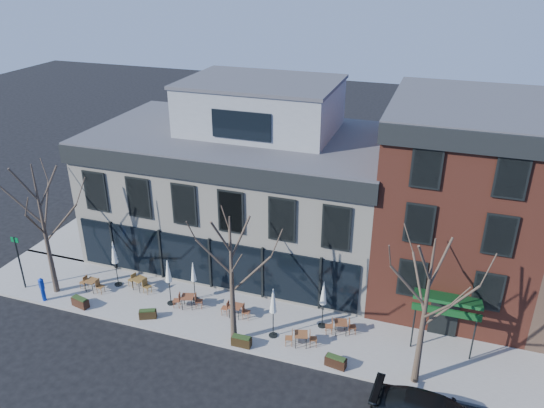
% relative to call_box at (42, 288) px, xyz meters
% --- Properties ---
extents(ground, '(120.00, 120.00, 0.00)m').
position_rel_call_box_xyz_m(ground, '(8.53, 4.20, -0.94)').
color(ground, black).
rests_on(ground, ground).
extents(sidewalk_front, '(33.50, 4.70, 0.15)m').
position_rel_call_box_xyz_m(sidewalk_front, '(11.78, 2.05, -0.87)').
color(sidewalk_front, gray).
rests_on(sidewalk_front, ground).
extents(sidewalk_side, '(4.50, 12.00, 0.15)m').
position_rel_call_box_xyz_m(sidewalk_side, '(-2.72, 10.20, -0.87)').
color(sidewalk_side, gray).
rests_on(sidewalk_side, ground).
extents(corner_building, '(18.39, 10.39, 11.10)m').
position_rel_call_box_xyz_m(corner_building, '(8.61, 9.27, 3.78)').
color(corner_building, beige).
rests_on(corner_building, ground).
extents(red_brick_building, '(8.20, 11.78, 11.18)m').
position_rel_call_box_xyz_m(red_brick_building, '(21.53, 9.18, 4.69)').
color(red_brick_building, brown).
rests_on(red_brick_building, ground).
extents(tree_corner, '(3.93, 3.98, 7.92)m').
position_rel_call_box_xyz_m(tree_corner, '(0.05, 1.00, 3.31)').
color(tree_corner, '#382B21').
rests_on(tree_corner, sidewalk_front).
extents(tree_mid, '(3.50, 3.55, 7.04)m').
position_rel_call_box_xyz_m(tree_mid, '(11.54, 0.30, 2.85)').
color(tree_mid, '#382B21').
rests_on(tree_mid, sidewalk_front).
extents(tree_right, '(3.72, 3.77, 7.48)m').
position_rel_call_box_xyz_m(tree_right, '(20.54, 0.30, 3.08)').
color(tree_right, '#382B21').
rests_on(tree_right, sidewalk_front).
extents(sign_pole, '(0.50, 0.10, 3.40)m').
position_rel_call_box_xyz_m(sign_pole, '(-1.97, 0.70, 1.13)').
color(sign_pole, black).
rests_on(sign_pole, sidewalk_front).
extents(call_box, '(0.31, 0.30, 1.50)m').
position_rel_call_box_xyz_m(call_box, '(0.00, 0.00, 0.00)').
color(call_box, '#0C2DA4').
rests_on(call_box, sidewalk_front).
extents(cafe_set_0, '(1.65, 0.70, 0.86)m').
position_rel_call_box_xyz_m(cafe_set_0, '(2.00, 1.70, -0.35)').
color(cafe_set_0, brown).
rests_on(cafe_set_0, sidewalk_front).
extents(cafe_set_1, '(1.76, 0.89, 0.90)m').
position_rel_call_box_xyz_m(cafe_set_1, '(4.58, 2.69, -0.33)').
color(cafe_set_1, brown).
rests_on(cafe_set_1, sidewalk_front).
extents(cafe_set_2, '(1.73, 0.86, 0.89)m').
position_rel_call_box_xyz_m(cafe_set_2, '(8.05, 2.03, -0.34)').
color(cafe_set_2, brown).
rests_on(cafe_set_2, sidewalk_front).
extents(cafe_set_3, '(1.64, 0.67, 0.86)m').
position_rel_call_box_xyz_m(cafe_set_3, '(10.89, 2.12, -0.35)').
color(cafe_set_3, brown).
rests_on(cafe_set_3, sidewalk_front).
extents(cafe_set_4, '(1.68, 0.84, 0.86)m').
position_rel_call_box_xyz_m(cafe_set_4, '(14.89, 0.99, -0.35)').
color(cafe_set_4, brown).
rests_on(cafe_set_4, sidewalk_front).
extents(cafe_set_5, '(1.66, 0.87, 0.85)m').
position_rel_call_box_xyz_m(cafe_set_5, '(16.57, 2.55, -0.35)').
color(cafe_set_5, brown).
rests_on(cafe_set_5, sidewalk_front).
extents(umbrella_0, '(0.47, 0.47, 2.91)m').
position_rel_call_box_xyz_m(umbrella_0, '(3.08, 2.71, 1.26)').
color(umbrella_0, black).
rests_on(umbrella_0, sidewalk_front).
extents(umbrella_1, '(0.45, 0.45, 2.84)m').
position_rel_call_box_xyz_m(umbrella_1, '(6.98, 2.03, 1.21)').
color(umbrella_1, black).
rests_on(umbrella_1, sidewalk_front).
extents(umbrella_2, '(0.39, 0.39, 2.43)m').
position_rel_call_box_xyz_m(umbrella_2, '(8.09, 2.84, 0.92)').
color(umbrella_2, black).
rests_on(umbrella_2, sidewalk_front).
extents(umbrella_3, '(0.46, 0.46, 2.89)m').
position_rel_call_box_xyz_m(umbrella_3, '(13.33, 1.22, 1.25)').
color(umbrella_3, black).
rests_on(umbrella_3, sidewalk_front).
extents(umbrella_4, '(0.44, 0.44, 2.77)m').
position_rel_call_box_xyz_m(umbrella_4, '(15.53, 2.80, 1.16)').
color(umbrella_4, black).
rests_on(umbrella_4, sidewalk_front).
extents(planter_0, '(1.09, 0.62, 0.57)m').
position_rel_call_box_xyz_m(planter_0, '(2.32, 0.17, -0.51)').
color(planter_0, black).
rests_on(planter_0, sidewalk_front).
extents(planter_1, '(0.99, 0.71, 0.51)m').
position_rel_call_box_xyz_m(planter_1, '(6.44, 0.47, -0.54)').
color(planter_1, '#2F210F').
rests_on(planter_1, sidewalk_front).
extents(planter_2, '(1.00, 0.41, 0.56)m').
position_rel_call_box_xyz_m(planter_2, '(12.07, 0.00, -0.51)').
color(planter_2, black).
rests_on(planter_2, sidewalk_front).
extents(planter_3, '(1.07, 0.56, 0.57)m').
position_rel_call_box_xyz_m(planter_3, '(16.87, 0.06, -0.51)').
color(planter_3, black).
rests_on(planter_3, sidewalk_front).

